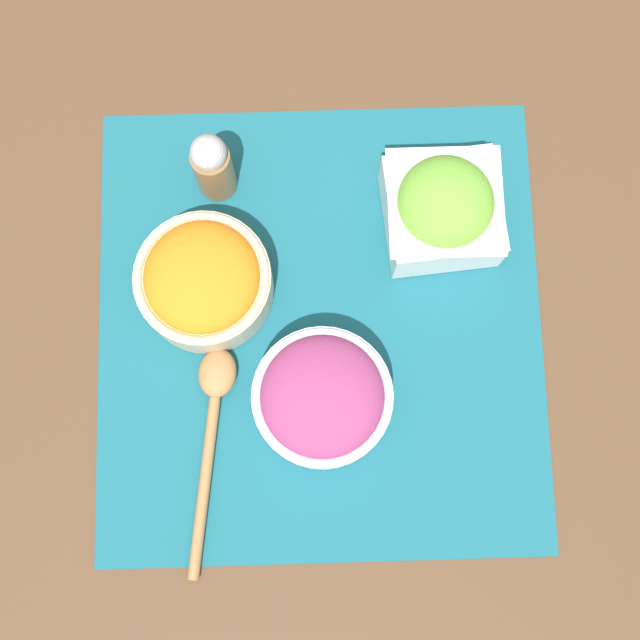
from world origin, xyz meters
TOP-DOWN VIEW (x-y plane):
  - ground_plane at (0.00, 0.00)m, footprint 3.00×3.00m
  - placemat at (0.00, 0.00)m, footprint 0.50×0.48m
  - carrot_bowl at (-0.04, -0.12)m, footprint 0.14×0.14m
  - onion_bowl at (0.08, 0.00)m, footprint 0.14×0.14m
  - lettuce_bowl at (-0.11, 0.13)m, footprint 0.13×0.13m
  - wooden_spoon at (0.09, -0.11)m, footprint 0.24×0.06m
  - pepper_shaker at (-0.16, -0.11)m, footprint 0.04×0.04m

SIDE VIEW (x-z plane):
  - ground_plane at x=0.00m, z-range 0.00..0.00m
  - placemat at x=0.00m, z-range 0.00..0.00m
  - wooden_spoon at x=0.09m, z-range 0.00..0.02m
  - onion_bowl at x=0.08m, z-range 0.00..0.08m
  - carrot_bowl at x=-0.04m, z-range 0.00..0.08m
  - lettuce_bowl at x=-0.11m, z-range 0.00..0.10m
  - pepper_shaker at x=-0.16m, z-range 0.00..0.11m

